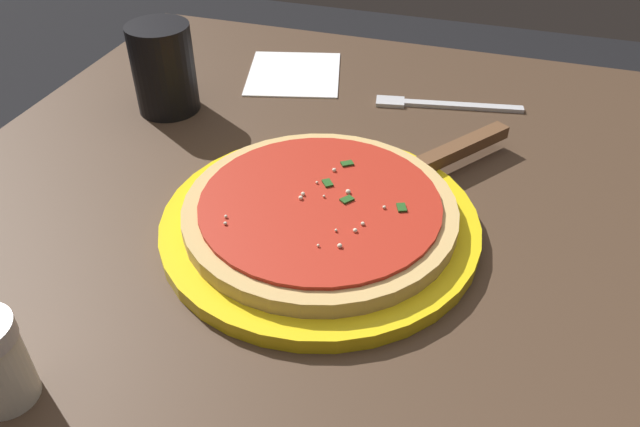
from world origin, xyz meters
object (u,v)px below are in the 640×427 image
serving_plate (320,224)px  pizza (320,210)px  pizza_server (436,161)px  cup_tall_drink (164,69)px  fork (439,105)px  napkin_folded_right (294,74)px

serving_plate → pizza: bearing=120.5°
pizza_server → cup_tall_drink: cup_tall_drink is taller
fork → cup_tall_drink: bearing=-71.3°
serving_plate → napkin_folded_right: 0.34m
napkin_folded_right → serving_plate: bearing=23.9°
pizza_server → fork: size_ratio=1.10×
pizza_server → napkin_folded_right: (-0.19, -0.23, -0.02)m
pizza → pizza_server: bearing=144.1°
cup_tall_drink → napkin_folded_right: 0.19m
cup_tall_drink → fork: 0.35m
cup_tall_drink → fork: bearing=108.7°
pizza_server → cup_tall_drink: bearing=-98.0°
serving_plate → pizza_server: pizza_server is taller
fork → pizza: bearing=-13.9°
pizza → cup_tall_drink: cup_tall_drink is taller
pizza → pizza_server: (-0.12, 0.09, -0.00)m
napkin_folded_right → fork: 0.21m
pizza → napkin_folded_right: pizza is taller
pizza → fork: bearing=166.1°
pizza_server → fork: 0.16m
pizza → cup_tall_drink: size_ratio=2.37×
serving_plate → pizza_server: bearing=144.1°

